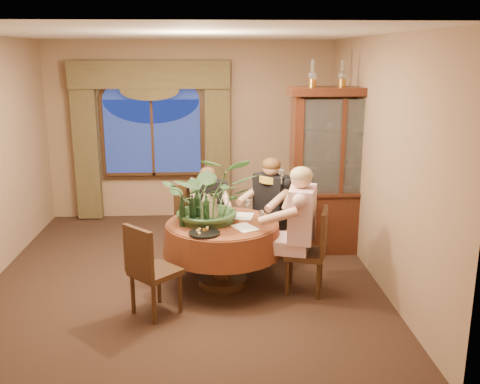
{
  "coord_description": "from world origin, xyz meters",
  "views": [
    {
      "loc": [
        0.36,
        -5.99,
        2.6
      ],
      "look_at": [
        0.65,
        -0.25,
        1.1
      ],
      "focal_mm": 40.0,
      "sensor_mm": 36.0,
      "label": 1
    }
  ],
  "objects_px": {
    "centerpiece_plant": "(210,164)",
    "stoneware_vase": "(211,207)",
    "dining_table": "(223,253)",
    "china_cabinet": "(338,171)",
    "oil_lamp_center": "(342,73)",
    "chair_right": "(305,251)",
    "wine_bottle_2": "(205,207)",
    "oil_lamp_left": "(313,73)",
    "person_pink": "(302,231)",
    "person_back": "(208,212)",
    "chair_back": "(196,224)",
    "wine_bottle_4": "(192,210)",
    "chair_front_left": "(155,269)",
    "person_scarf": "(272,210)",
    "oil_lamp_right": "(372,73)",
    "olive_bowl": "(224,221)",
    "wine_bottle_0": "(206,210)",
    "chair_back_right": "(265,224)",
    "wine_bottle_3": "(197,205)",
    "wine_bottle_1": "(182,212)"
  },
  "relations": [
    {
      "from": "centerpiece_plant",
      "to": "stoneware_vase",
      "type": "bearing_deg",
      "value": 84.64
    },
    {
      "from": "wine_bottle_3",
      "to": "wine_bottle_4",
      "type": "bearing_deg",
      "value": -102.54
    },
    {
      "from": "person_back",
      "to": "stoneware_vase",
      "type": "distance_m",
      "value": 0.8
    },
    {
      "from": "oil_lamp_left",
      "to": "oil_lamp_right",
      "type": "height_order",
      "value": "same"
    },
    {
      "from": "chair_right",
      "to": "person_scarf",
      "type": "height_order",
      "value": "person_scarf"
    },
    {
      "from": "wine_bottle_2",
      "to": "oil_lamp_center",
      "type": "bearing_deg",
      "value": 30.22
    },
    {
      "from": "person_scarf",
      "to": "wine_bottle_1",
      "type": "relative_size",
      "value": 4.12
    },
    {
      "from": "wine_bottle_0",
      "to": "chair_back",
      "type": "bearing_deg",
      "value": 100.13
    },
    {
      "from": "china_cabinet",
      "to": "wine_bottle_0",
      "type": "relative_size",
      "value": 6.62
    },
    {
      "from": "wine_bottle_2",
      "to": "person_scarf",
      "type": "bearing_deg",
      "value": 37.42
    },
    {
      "from": "chair_right",
      "to": "chair_back",
      "type": "distance_m",
      "value": 1.61
    },
    {
      "from": "chair_back",
      "to": "wine_bottle_2",
      "type": "xyz_separation_m",
      "value": [
        0.13,
        -0.74,
        0.44
      ]
    },
    {
      "from": "dining_table",
      "to": "centerpiece_plant",
      "type": "distance_m",
      "value": 1.04
    },
    {
      "from": "oil_lamp_left",
      "to": "stoneware_vase",
      "type": "bearing_deg",
      "value": -144.73
    },
    {
      "from": "dining_table",
      "to": "person_back",
      "type": "height_order",
      "value": "person_back"
    },
    {
      "from": "olive_bowl",
      "to": "wine_bottle_0",
      "type": "height_order",
      "value": "wine_bottle_0"
    },
    {
      "from": "chair_right",
      "to": "wine_bottle_2",
      "type": "xyz_separation_m",
      "value": [
        -1.1,
        0.29,
        0.44
      ]
    },
    {
      "from": "person_scarf",
      "to": "centerpiece_plant",
      "type": "relative_size",
      "value": 1.17
    },
    {
      "from": "chair_right",
      "to": "person_back",
      "type": "distance_m",
      "value": 1.57
    },
    {
      "from": "person_pink",
      "to": "dining_table",
      "type": "bearing_deg",
      "value": 90.0
    },
    {
      "from": "centerpiece_plant",
      "to": "chair_back",
      "type": "bearing_deg",
      "value": 106.12
    },
    {
      "from": "chair_back",
      "to": "stoneware_vase",
      "type": "height_order",
      "value": "stoneware_vase"
    },
    {
      "from": "oil_lamp_right",
      "to": "centerpiece_plant",
      "type": "height_order",
      "value": "oil_lamp_right"
    },
    {
      "from": "chair_front_left",
      "to": "wine_bottle_0",
      "type": "distance_m",
      "value": 0.92
    },
    {
      "from": "oil_lamp_left",
      "to": "wine_bottle_3",
      "type": "height_order",
      "value": "oil_lamp_left"
    },
    {
      "from": "chair_back",
      "to": "wine_bottle_3",
      "type": "height_order",
      "value": "wine_bottle_3"
    },
    {
      "from": "oil_lamp_right",
      "to": "person_scarf",
      "type": "xyz_separation_m",
      "value": [
        -1.29,
        -0.38,
        -1.67
      ]
    },
    {
      "from": "china_cabinet",
      "to": "oil_lamp_left",
      "type": "xyz_separation_m",
      "value": [
        -0.38,
        0.0,
        1.26
      ]
    },
    {
      "from": "wine_bottle_0",
      "to": "person_back",
      "type": "bearing_deg",
      "value": 89.5
    },
    {
      "from": "chair_back",
      "to": "chair_front_left",
      "type": "bearing_deg",
      "value": 53.27
    },
    {
      "from": "china_cabinet",
      "to": "oil_lamp_right",
      "type": "distance_m",
      "value": 1.32
    },
    {
      "from": "chair_back",
      "to": "centerpiece_plant",
      "type": "relative_size",
      "value": 0.83
    },
    {
      "from": "oil_lamp_left",
      "to": "china_cabinet",
      "type": "bearing_deg",
      "value": 0.0
    },
    {
      "from": "wine_bottle_4",
      "to": "chair_front_left",
      "type": "bearing_deg",
      "value": -119.48
    },
    {
      "from": "china_cabinet",
      "to": "oil_lamp_center",
      "type": "height_order",
      "value": "oil_lamp_center"
    },
    {
      "from": "china_cabinet",
      "to": "wine_bottle_1",
      "type": "distance_m",
      "value": 2.31
    },
    {
      "from": "chair_right",
      "to": "person_pink",
      "type": "bearing_deg",
      "value": 113.0
    },
    {
      "from": "oil_lamp_right",
      "to": "chair_right",
      "type": "distance_m",
      "value": 2.5
    },
    {
      "from": "wine_bottle_1",
      "to": "person_back",
      "type": "bearing_deg",
      "value": 74.88
    },
    {
      "from": "oil_lamp_left",
      "to": "person_scarf",
      "type": "relative_size",
      "value": 0.25
    },
    {
      "from": "wine_bottle_2",
      "to": "chair_right",
      "type": "bearing_deg",
      "value": -14.8
    },
    {
      "from": "stoneware_vase",
      "to": "centerpiece_plant",
      "type": "distance_m",
      "value": 0.52
    },
    {
      "from": "person_pink",
      "to": "person_back",
      "type": "relative_size",
      "value": 1.19
    },
    {
      "from": "dining_table",
      "to": "chair_front_left",
      "type": "distance_m",
      "value": 0.98
    },
    {
      "from": "chair_front_left",
      "to": "wine_bottle_0",
      "type": "height_order",
      "value": "wine_bottle_0"
    },
    {
      "from": "person_pink",
      "to": "chair_right",
      "type": "bearing_deg",
      "value": -65.91
    },
    {
      "from": "oil_lamp_left",
      "to": "person_pink",
      "type": "distance_m",
      "value": 2.12
    },
    {
      "from": "olive_bowl",
      "to": "wine_bottle_4",
      "type": "xyz_separation_m",
      "value": [
        -0.35,
        -0.01,
        0.14
      ]
    },
    {
      "from": "oil_lamp_left",
      "to": "chair_back_right",
      "type": "distance_m",
      "value": 2.0
    },
    {
      "from": "dining_table",
      "to": "wine_bottle_0",
      "type": "relative_size",
      "value": 4.11
    }
  ]
}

